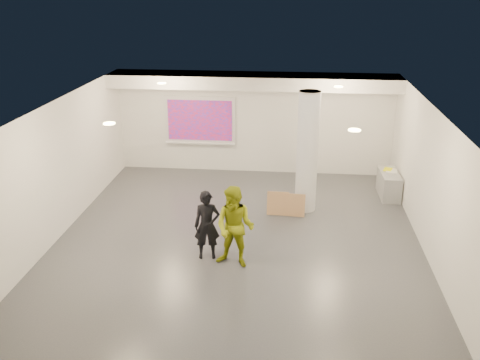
# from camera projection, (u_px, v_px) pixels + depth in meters

# --- Properties ---
(floor) EXTENTS (8.00, 9.00, 0.01)m
(floor) POSITION_uv_depth(u_px,v_px,m) (238.00, 238.00, 11.96)
(floor) COLOR #3C3E44
(floor) RESTS_ON ground
(ceiling) EXTENTS (8.00, 9.00, 0.01)m
(ceiling) POSITION_uv_depth(u_px,v_px,m) (238.00, 107.00, 10.89)
(ceiling) COLOR silver
(ceiling) RESTS_ON floor
(wall_back) EXTENTS (8.00, 0.01, 3.00)m
(wall_back) POSITION_uv_depth(u_px,v_px,m) (254.00, 123.00, 15.61)
(wall_back) COLOR silver
(wall_back) RESTS_ON floor
(wall_front) EXTENTS (8.00, 0.01, 3.00)m
(wall_front) POSITION_uv_depth(u_px,v_px,m) (203.00, 290.00, 7.24)
(wall_front) COLOR silver
(wall_front) RESTS_ON floor
(wall_left) EXTENTS (0.01, 9.00, 3.00)m
(wall_left) POSITION_uv_depth(u_px,v_px,m) (58.00, 169.00, 11.81)
(wall_left) COLOR silver
(wall_left) RESTS_ON floor
(wall_right) EXTENTS (0.01, 9.00, 3.00)m
(wall_right) POSITION_uv_depth(u_px,v_px,m) (430.00, 182.00, 11.04)
(wall_right) COLOR silver
(wall_right) RESTS_ON floor
(soffit_band) EXTENTS (8.00, 1.10, 0.36)m
(soffit_band) POSITION_uv_depth(u_px,v_px,m) (253.00, 81.00, 14.63)
(soffit_band) COLOR silver
(soffit_band) RESTS_ON ceiling
(downlight_nw) EXTENTS (0.22, 0.22, 0.02)m
(downlight_nw) POSITION_uv_depth(u_px,v_px,m) (162.00, 83.00, 13.44)
(downlight_nw) COLOR #ECDB7A
(downlight_nw) RESTS_ON ceiling
(downlight_ne) EXTENTS (0.22, 0.22, 0.02)m
(downlight_ne) POSITION_uv_depth(u_px,v_px,m) (338.00, 87.00, 13.02)
(downlight_ne) COLOR #ECDB7A
(downlight_ne) RESTS_ON ceiling
(downlight_sw) EXTENTS (0.22, 0.22, 0.02)m
(downlight_sw) POSITION_uv_depth(u_px,v_px,m) (109.00, 124.00, 9.72)
(downlight_sw) COLOR #ECDB7A
(downlight_sw) RESTS_ON ceiling
(downlight_se) EXTENTS (0.22, 0.22, 0.02)m
(downlight_se) POSITION_uv_depth(u_px,v_px,m) (354.00, 130.00, 9.30)
(downlight_se) COLOR #ECDB7A
(downlight_se) RESTS_ON ceiling
(column) EXTENTS (0.52, 0.52, 3.00)m
(column) POSITION_uv_depth(u_px,v_px,m) (307.00, 152.00, 12.96)
(column) COLOR silver
(column) RESTS_ON floor
(projection_screen) EXTENTS (2.10, 0.13, 1.42)m
(projection_screen) POSITION_uv_depth(u_px,v_px,m) (200.00, 121.00, 15.71)
(projection_screen) COLOR silver
(projection_screen) RESTS_ON wall_back
(credenza) EXTENTS (0.50, 1.15, 0.66)m
(credenza) POSITION_uv_depth(u_px,v_px,m) (389.00, 185.00, 14.16)
(credenza) COLOR gray
(credenza) RESTS_ON floor
(papers_stack) EXTENTS (0.34, 0.40, 0.02)m
(papers_stack) POSITION_uv_depth(u_px,v_px,m) (392.00, 171.00, 14.16)
(papers_stack) COLOR silver
(papers_stack) RESTS_ON credenza
(postit_pad) EXTENTS (0.29, 0.33, 0.03)m
(postit_pad) POSITION_uv_depth(u_px,v_px,m) (388.00, 169.00, 14.25)
(postit_pad) COLOR #E7EC00
(postit_pad) RESTS_ON credenza
(cardboard_back) EXTENTS (0.53, 0.18, 0.56)m
(cardboard_back) POSITION_uv_depth(u_px,v_px,m) (294.00, 205.00, 13.00)
(cardboard_back) COLOR #9B734C
(cardboard_back) RESTS_ON floor
(cardboard_front) EXTENTS (0.54, 0.18, 0.59)m
(cardboard_front) POSITION_uv_depth(u_px,v_px,m) (278.00, 203.00, 13.07)
(cardboard_front) COLOR #9B734C
(cardboard_front) RESTS_ON floor
(woman) EXTENTS (0.58, 0.43, 1.46)m
(woman) POSITION_uv_depth(u_px,v_px,m) (207.00, 225.00, 10.91)
(woman) COLOR black
(woman) RESTS_ON floor
(man) EXTENTS (0.95, 0.82, 1.69)m
(man) POSITION_uv_depth(u_px,v_px,m) (235.00, 227.00, 10.56)
(man) COLOR #8D9912
(man) RESTS_ON floor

